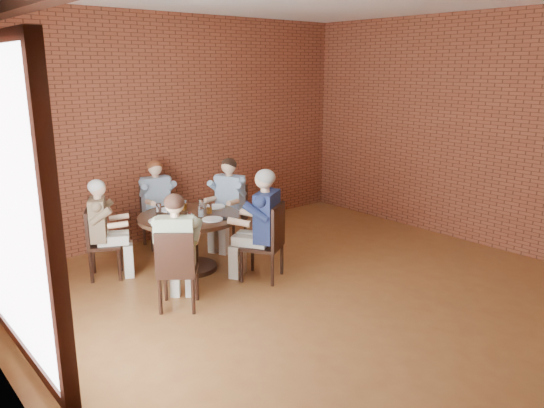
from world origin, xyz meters
TOP-DOWN VIEW (x-y plane):
  - floor at (0.00, 0.00)m, footprint 7.00×7.00m
  - wall_back at (0.00, 3.50)m, footprint 7.00×0.00m
  - wall_left at (-3.25, 0.00)m, footprint 0.00×7.00m
  - wall_right at (3.25, 0.00)m, footprint 0.00×7.00m
  - window at (-3.18, 0.40)m, footprint 0.10×2.16m
  - dining_table at (-0.67, 2.00)m, footprint 1.33×1.33m
  - chair_a at (0.32, 2.47)m, footprint 0.57×0.57m
  - diner_a at (0.24, 2.43)m, footprint 0.81×0.75m
  - chair_b at (-0.52, 3.21)m, footprint 0.45×0.45m
  - diner_b at (-0.53, 3.13)m, footprint 0.57×0.68m
  - chair_c at (-1.71, 2.51)m, footprint 0.53×0.53m
  - diner_c at (-1.64, 2.48)m, footprint 0.76×0.71m
  - chair_d at (-1.43, 1.04)m, footprint 0.58×0.58m
  - diner_d at (-1.38, 1.11)m, footprint 0.80×0.82m
  - chair_e at (-0.09, 1.09)m, footprint 0.64×0.64m
  - diner_e at (-0.14, 1.17)m, footprint 0.86×0.90m
  - plate_a at (-0.19, 2.12)m, footprint 0.26×0.26m
  - plate_b at (-0.74, 2.39)m, footprint 0.26×0.26m
  - plate_c at (-1.11, 2.00)m, footprint 0.26×0.26m
  - plate_d at (-0.56, 1.63)m, footprint 0.26×0.26m
  - glass_a at (-0.39, 2.15)m, footprint 0.07×0.07m
  - glass_b at (-0.58, 2.28)m, footprint 0.07×0.07m
  - glass_c at (-0.95, 2.30)m, footprint 0.07×0.07m
  - glass_d at (-0.85, 2.04)m, footprint 0.07×0.07m
  - glass_e at (-1.01, 1.89)m, footprint 0.07×0.07m
  - glass_f at (-0.87, 1.67)m, footprint 0.07×0.07m
  - glass_g at (-0.59, 1.85)m, footprint 0.07×0.07m
  - glass_h at (-0.44, 1.89)m, footprint 0.07×0.07m
  - smartphone at (-0.43, 1.57)m, footprint 0.10×0.14m

SIDE VIEW (x-z plane):
  - floor at x=0.00m, z-range 0.00..0.00m
  - chair_c at x=-1.71m, z-range 0.04..0.95m
  - chair_b at x=-0.52m, z-range 0.04..0.96m
  - chair_d at x=-1.43m, z-range 0.04..0.97m
  - chair_a at x=0.32m, z-range 0.04..0.98m
  - chair_e at x=-0.09m, z-range 0.04..1.02m
  - dining_table at x=-0.67m, z-range 0.15..0.90m
  - diner_c at x=-1.64m, z-range 0.00..1.27m
  - diner_b at x=-0.53m, z-range 0.00..1.29m
  - diner_d at x=-1.38m, z-range 0.00..1.31m
  - diner_a at x=0.24m, z-range 0.00..1.33m
  - diner_e at x=-0.14m, z-range 0.00..1.41m
  - smartphone at x=-0.43m, z-range 0.75..0.76m
  - plate_a at x=-0.19m, z-range 0.75..0.76m
  - plate_b at x=-0.74m, z-range 0.75..0.76m
  - plate_c at x=-1.11m, z-range 0.75..0.76m
  - plate_d at x=-0.56m, z-range 0.75..0.76m
  - glass_a at x=-0.39m, z-range 0.75..0.89m
  - glass_b at x=-0.58m, z-range 0.75..0.89m
  - glass_c at x=-0.95m, z-range 0.75..0.89m
  - glass_d at x=-0.85m, z-range 0.75..0.89m
  - glass_e at x=-1.01m, z-range 0.75..0.89m
  - glass_f at x=-0.87m, z-range 0.75..0.89m
  - glass_g at x=-0.59m, z-range 0.75..0.89m
  - glass_h at x=-0.44m, z-range 0.75..0.89m
  - window at x=-3.18m, z-range 0.47..2.83m
  - wall_back at x=0.00m, z-range -1.80..5.20m
  - wall_left at x=-3.25m, z-range -1.80..5.20m
  - wall_right at x=3.25m, z-range -1.80..5.20m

